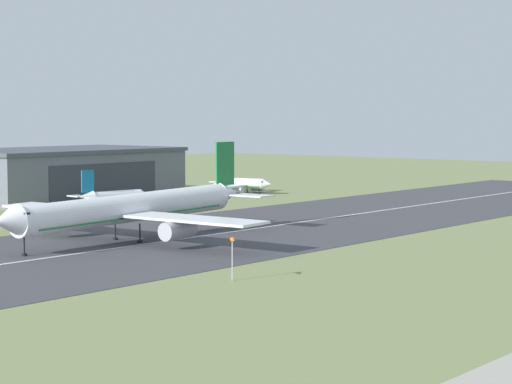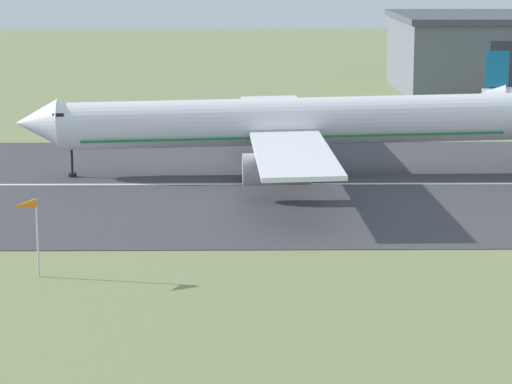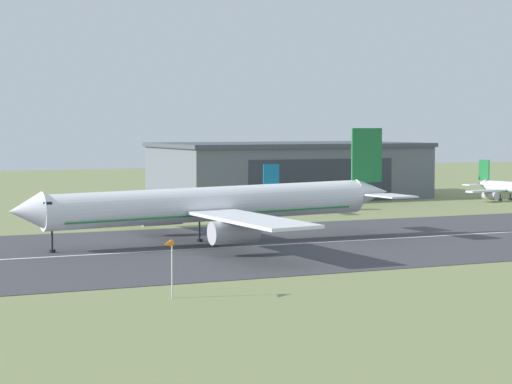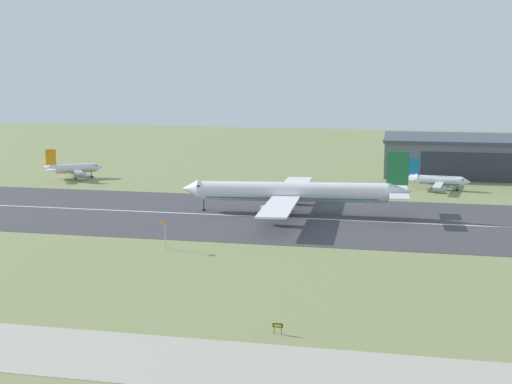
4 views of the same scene
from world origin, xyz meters
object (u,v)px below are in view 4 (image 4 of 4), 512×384
(airplane_parked_west, at_px, (438,181))
(airplane_parked_east, at_px, (74,169))
(windsock_pole, at_px, (161,226))
(runway_sign, at_px, (278,326))
(airplane_landing, at_px, (293,192))

(airplane_parked_west, bearing_deg, airplane_parked_east, -179.04)
(windsock_pole, xyz_separation_m, runway_sign, (29.81, -39.03, -3.78))
(airplane_parked_east, relative_size, windsock_pole, 3.46)
(windsock_pole, bearing_deg, runway_sign, -52.63)
(airplane_landing, relative_size, windsock_pole, 10.15)
(airplane_parked_west, height_order, runway_sign, airplane_parked_west)
(airplane_parked_west, bearing_deg, windsock_pole, -124.70)
(airplane_parked_east, bearing_deg, windsock_pole, -54.60)
(runway_sign, bearing_deg, airplane_parked_east, 126.06)
(airplane_landing, relative_size, airplane_parked_east, 2.94)
(airplane_landing, height_order, airplane_parked_west, airplane_landing)
(airplane_parked_west, relative_size, windsock_pole, 3.97)
(airplane_parked_east, bearing_deg, airplane_landing, -27.86)
(airplane_landing, bearing_deg, runway_sign, -82.82)
(runway_sign, bearing_deg, windsock_pole, 127.37)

